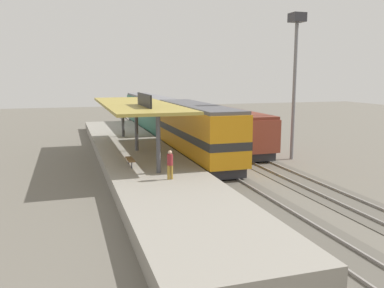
# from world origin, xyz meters

# --- Properties ---
(ground_plane) EXTENTS (120.00, 120.00, 0.00)m
(ground_plane) POSITION_xyz_m (2.00, 0.00, 0.00)
(ground_plane) COLOR #666056
(track_near) EXTENTS (3.20, 110.00, 0.16)m
(track_near) POSITION_xyz_m (0.00, 0.00, 0.03)
(track_near) COLOR #565249
(track_near) RESTS_ON ground
(track_far) EXTENTS (3.20, 110.00, 0.16)m
(track_far) POSITION_xyz_m (4.60, 0.00, 0.03)
(track_far) COLOR #565249
(track_far) RESTS_ON ground
(platform) EXTENTS (6.00, 44.00, 0.90)m
(platform) POSITION_xyz_m (-4.60, 0.00, 0.45)
(platform) COLOR gray
(platform) RESTS_ON ground
(station_canopy) EXTENTS (5.20, 18.00, 4.70)m
(station_canopy) POSITION_xyz_m (-4.60, -0.09, 4.53)
(station_canopy) COLOR #47474C
(station_canopy) RESTS_ON platform
(platform_bench) EXTENTS (0.44, 1.70, 0.50)m
(platform_bench) POSITION_xyz_m (-6.00, -5.60, 1.34)
(platform_bench) COLOR #333338
(platform_bench) RESTS_ON platform
(locomotive) EXTENTS (2.93, 14.43, 4.44)m
(locomotive) POSITION_xyz_m (0.00, -1.39, 2.41)
(locomotive) COLOR #28282D
(locomotive) RESTS_ON track_near
(passenger_carriage_single) EXTENTS (2.90, 20.00, 4.24)m
(passenger_carriage_single) POSITION_xyz_m (0.00, 16.61, 2.31)
(passenger_carriage_single) COLOR #28282D
(passenger_carriage_single) RESTS_ON track_near
(freight_car) EXTENTS (2.80, 12.00, 3.54)m
(freight_car) POSITION_xyz_m (4.60, 1.78, 1.97)
(freight_car) COLOR #28282D
(freight_car) RESTS_ON track_far
(light_mast) EXTENTS (1.10, 1.10, 11.70)m
(light_mast) POSITION_xyz_m (7.80, -2.90, 8.40)
(light_mast) COLOR slate
(light_mast) RESTS_ON ground
(person_waiting) EXTENTS (0.34, 0.34, 1.71)m
(person_waiting) POSITION_xyz_m (-4.31, -9.74, 1.85)
(person_waiting) COLOR olive
(person_waiting) RESTS_ON platform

